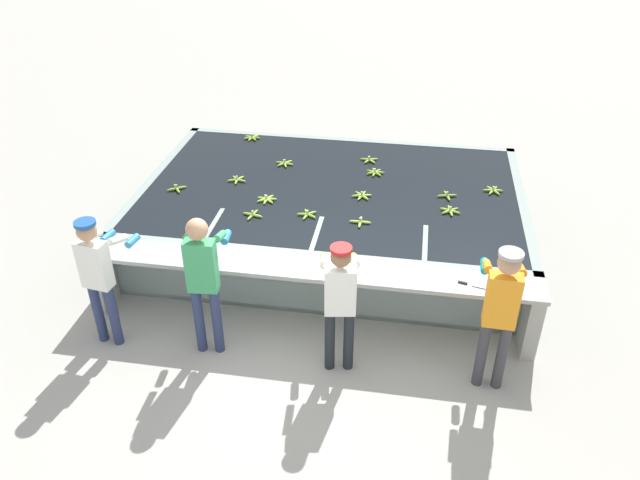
# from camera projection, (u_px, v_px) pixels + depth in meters

# --- Properties ---
(ground_plane) EXTENTS (80.00, 80.00, 0.00)m
(ground_plane) POSITION_uv_depth(u_px,v_px,m) (303.00, 338.00, 7.25)
(ground_plane) COLOR #A3A099
(ground_plane) RESTS_ON ground
(wash_tank) EXTENTS (5.25, 3.50, 0.85)m
(wash_tank) POSITION_uv_depth(u_px,v_px,m) (331.00, 214.00, 8.85)
(wash_tank) COLOR gray
(wash_tank) RESTS_ON ground
(work_ledge) EXTENTS (5.25, 0.45, 0.85)m
(work_ledge) POSITION_uv_depth(u_px,v_px,m) (306.00, 283.00, 7.10)
(work_ledge) COLOR #9E9E99
(work_ledge) RESTS_ON ground
(worker_0) EXTENTS (0.47, 0.73, 1.60)m
(worker_0) POSITION_uv_depth(u_px,v_px,m) (98.00, 271.00, 6.72)
(worker_0) COLOR navy
(worker_0) RESTS_ON ground
(worker_1) EXTENTS (0.44, 0.73, 1.71)m
(worker_1) POSITION_uv_depth(u_px,v_px,m) (203.00, 273.00, 6.56)
(worker_1) COLOR navy
(worker_1) RESTS_ON ground
(worker_2) EXTENTS (0.48, 0.74, 1.56)m
(worker_2) POSITION_uv_depth(u_px,v_px,m) (340.00, 296.00, 6.38)
(worker_2) COLOR #1E2328
(worker_2) RESTS_ON ground
(worker_3) EXTENTS (0.42, 0.72, 1.68)m
(worker_3) POSITION_uv_depth(u_px,v_px,m) (500.00, 306.00, 6.11)
(worker_3) COLOR #38383D
(worker_3) RESTS_ON ground
(banana_bunch_floating_0) EXTENTS (0.28, 0.28, 0.08)m
(banana_bunch_floating_0) POSITION_uv_depth(u_px,v_px,m) (267.00, 199.00, 8.30)
(banana_bunch_floating_0) COLOR #9EC642
(banana_bunch_floating_0) RESTS_ON wash_tank
(banana_bunch_floating_1) EXTENTS (0.28, 0.28, 0.08)m
(banana_bunch_floating_1) POSITION_uv_depth(u_px,v_px,m) (362.00, 195.00, 8.39)
(banana_bunch_floating_1) COLOR #93BC3D
(banana_bunch_floating_1) RESTS_ON wash_tank
(banana_bunch_floating_2) EXTENTS (0.28, 0.28, 0.08)m
(banana_bunch_floating_2) POSITION_uv_depth(u_px,v_px,m) (447.00, 196.00, 8.39)
(banana_bunch_floating_2) COLOR #75A333
(banana_bunch_floating_2) RESTS_ON wash_tank
(banana_bunch_floating_3) EXTENTS (0.28, 0.27, 0.08)m
(banana_bunch_floating_3) POSITION_uv_depth(u_px,v_px,m) (237.00, 180.00, 8.79)
(banana_bunch_floating_3) COLOR #93BC3D
(banana_bunch_floating_3) RESTS_ON wash_tank
(banana_bunch_floating_4) EXTENTS (0.27, 0.27, 0.08)m
(banana_bunch_floating_4) POSITION_uv_depth(u_px,v_px,m) (369.00, 160.00, 9.35)
(banana_bunch_floating_4) COLOR #93BC3D
(banana_bunch_floating_4) RESTS_ON wash_tank
(banana_bunch_floating_5) EXTENTS (0.28, 0.28, 0.08)m
(banana_bunch_floating_5) POSITION_uv_depth(u_px,v_px,m) (252.00, 137.00, 10.07)
(banana_bunch_floating_5) COLOR #93BC3D
(banana_bunch_floating_5) RESTS_ON wash_tank
(banana_bunch_floating_6) EXTENTS (0.28, 0.28, 0.08)m
(banana_bunch_floating_6) POSITION_uv_depth(u_px,v_px,m) (450.00, 211.00, 8.04)
(banana_bunch_floating_6) COLOR #8CB738
(banana_bunch_floating_6) RESTS_ON wash_tank
(banana_bunch_floating_7) EXTENTS (0.25, 0.25, 0.08)m
(banana_bunch_floating_7) POSITION_uv_depth(u_px,v_px,m) (177.00, 188.00, 8.56)
(banana_bunch_floating_7) COLOR #7FAD33
(banana_bunch_floating_7) RESTS_ON wash_tank
(banana_bunch_floating_8) EXTENTS (0.27, 0.28, 0.08)m
(banana_bunch_floating_8) POSITION_uv_depth(u_px,v_px,m) (307.00, 214.00, 7.96)
(banana_bunch_floating_8) COLOR #7FAD33
(banana_bunch_floating_8) RESTS_ON wash_tank
(banana_bunch_floating_9) EXTENTS (0.28, 0.28, 0.08)m
(banana_bunch_floating_9) POSITION_uv_depth(u_px,v_px,m) (375.00, 172.00, 8.99)
(banana_bunch_floating_9) COLOR #7FAD33
(banana_bunch_floating_9) RESTS_ON wash_tank
(banana_bunch_floating_10) EXTENTS (0.28, 0.28, 0.08)m
(banana_bunch_floating_10) POSITION_uv_depth(u_px,v_px,m) (253.00, 215.00, 7.95)
(banana_bunch_floating_10) COLOR #8CB738
(banana_bunch_floating_10) RESTS_ON wash_tank
(banana_bunch_floating_11) EXTENTS (0.28, 0.28, 0.08)m
(banana_bunch_floating_11) POSITION_uv_depth(u_px,v_px,m) (360.00, 222.00, 7.80)
(banana_bunch_floating_11) COLOR #9EC642
(banana_bunch_floating_11) RESTS_ON wash_tank
(banana_bunch_floating_12) EXTENTS (0.28, 0.28, 0.08)m
(banana_bunch_floating_12) POSITION_uv_depth(u_px,v_px,m) (285.00, 163.00, 9.25)
(banana_bunch_floating_12) COLOR #93BC3D
(banana_bunch_floating_12) RESTS_ON wash_tank
(banana_bunch_floating_13) EXTENTS (0.28, 0.27, 0.08)m
(banana_bunch_floating_13) POSITION_uv_depth(u_px,v_px,m) (493.00, 190.00, 8.51)
(banana_bunch_floating_13) COLOR #8CB738
(banana_bunch_floating_13) RESTS_ON wash_tank
(knife_0) EXTENTS (0.35, 0.11, 0.02)m
(knife_0) POSITION_uv_depth(u_px,v_px,m) (469.00, 284.00, 6.69)
(knife_0) COLOR silver
(knife_0) RESTS_ON work_ledge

